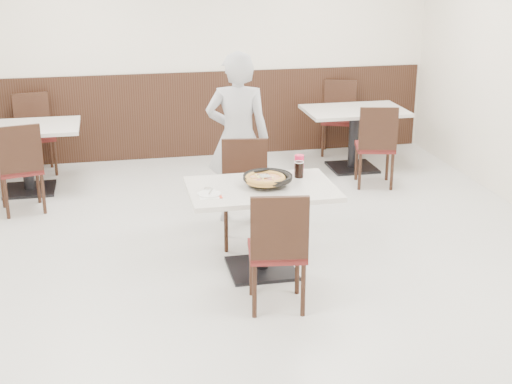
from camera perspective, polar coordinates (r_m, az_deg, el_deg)
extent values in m
plane|color=#AFAEAA|center=(6.19, -0.04, -5.86)|extent=(7.00, 7.00, 0.00)
cube|color=silver|center=(9.15, -4.59, 11.42)|extent=(6.00, 0.04, 2.80)
cube|color=silver|center=(2.60, 16.04, -9.56)|extent=(6.00, 0.04, 2.80)
cube|color=black|center=(9.28, -4.44, 6.20)|extent=(5.90, 0.03, 1.10)
cylinder|color=black|center=(5.83, 0.34, 0.64)|extent=(0.14, 0.14, 0.04)
cylinder|color=black|center=(5.84, 0.94, 0.93)|extent=(0.38, 0.38, 0.01)
cylinder|color=#BC8C40|center=(5.79, 0.75, 0.95)|extent=(0.36, 0.36, 0.02)
cube|color=white|center=(5.80, 0.70, 1.32)|extent=(0.08, 0.10, 0.00)
cube|color=white|center=(5.63, -3.71, -0.26)|extent=(0.18, 0.18, 0.00)
cylinder|color=white|center=(5.63, -3.74, -0.17)|extent=(0.20, 0.20, 0.01)
cube|color=white|center=(5.67, -3.64, 0.05)|extent=(0.06, 0.15, 0.00)
cylinder|color=black|center=(6.05, 3.46, 1.78)|extent=(0.08, 0.08, 0.13)
cylinder|color=red|center=(6.17, 3.47, 2.25)|extent=(0.09, 0.09, 0.16)
imported|color=#AFB0B4|center=(6.94, -1.47, 4.33)|extent=(0.69, 0.53, 1.69)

